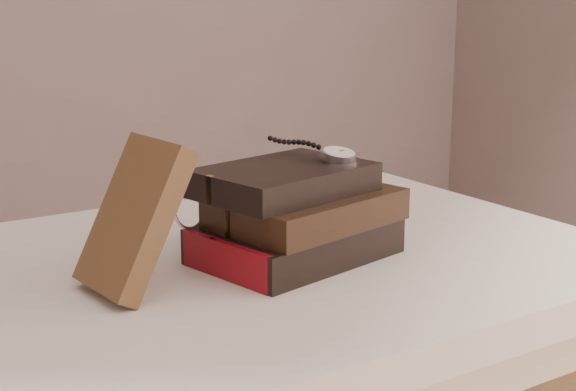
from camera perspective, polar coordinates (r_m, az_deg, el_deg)
table at (r=0.97m, az=-6.83°, el=-10.11°), size 1.00×0.60×0.75m
book_stack at (r=0.95m, az=0.57°, el=-1.35°), size 0.25×0.19×0.11m
journal at (r=0.85m, az=-10.47°, el=-1.47°), size 0.11×0.11×0.15m
pocket_watch at (r=0.97m, az=3.09°, el=2.94°), size 0.05×0.15×0.02m
eyeglasses at (r=0.95m, az=-5.89°, el=-0.75°), size 0.11×0.12×0.04m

